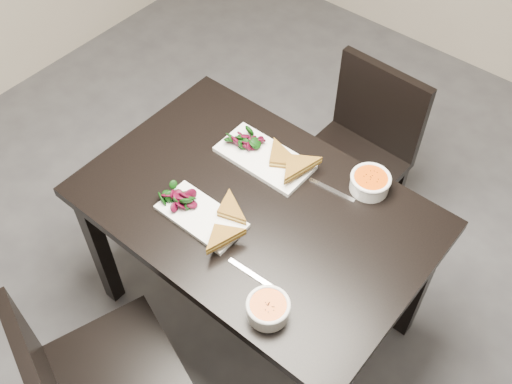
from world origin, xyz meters
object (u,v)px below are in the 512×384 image
at_px(plate_far, 264,158).
at_px(soup_bowl_far, 370,182).
at_px(table, 256,222).
at_px(chair_near, 88,379).
at_px(chair_far, 360,148).
at_px(plate_near, 201,216).
at_px(soup_bowl_near, 268,308).

relative_size(plate_far, soup_bowl_far, 2.47).
bearing_deg(table, soup_bowl_far, 50.04).
relative_size(chair_near, soup_bowl_far, 5.93).
height_order(table, chair_far, chair_far).
height_order(chair_near, soup_bowl_far, chair_near).
bearing_deg(plate_near, chair_far, 81.95).
relative_size(table, plate_far, 3.39).
distance_m(plate_far, soup_bowl_far, 0.39).
relative_size(table, soup_bowl_far, 8.37).
bearing_deg(plate_far, chair_near, -89.06).
xyz_separation_m(chair_near, chair_far, (0.11, 1.44, 0.00)).
xyz_separation_m(plate_near, plate_far, (-0.00, 0.34, 0.00)).
xyz_separation_m(table, chair_near, (-0.10, -0.74, -0.17)).
bearing_deg(soup_bowl_far, chair_near, -108.67).
relative_size(soup_bowl_near, soup_bowl_far, 0.93).
bearing_deg(chair_near, soup_bowl_near, 68.05).
bearing_deg(chair_far, chair_near, -92.54).
bearing_deg(soup_bowl_far, plate_far, -161.14).
xyz_separation_m(plate_far, soup_bowl_far, (0.37, 0.13, 0.03)).
height_order(plate_far, soup_bowl_far, soup_bowl_far).
distance_m(table, soup_bowl_far, 0.43).
relative_size(plate_near, plate_far, 0.86).
xyz_separation_m(table, plate_far, (-0.11, 0.18, 0.11)).
distance_m(plate_near, plate_far, 0.34).
height_order(chair_near, chair_far, same).
distance_m(table, chair_near, 0.77).
bearing_deg(table, soup_bowl_near, -45.56).
height_order(chair_far, soup_bowl_far, chair_far).
bearing_deg(plate_near, chair_near, -88.89).
relative_size(table, chair_far, 1.41).
height_order(plate_near, soup_bowl_near, soup_bowl_near).
bearing_deg(plate_far, table, -58.82).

